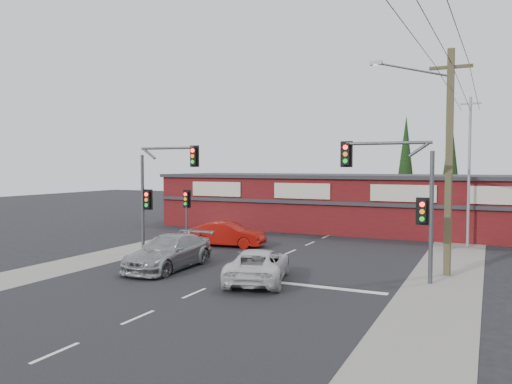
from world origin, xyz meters
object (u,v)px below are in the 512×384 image
at_px(white_suv, 258,265).
at_px(utility_pole, 446,154).
at_px(red_sedan, 228,234).
at_px(shop_building, 332,201).
at_px(silver_suv, 169,252).

relative_size(white_suv, utility_pole, 0.50).
distance_m(red_sedan, shop_building, 11.63).
bearing_deg(red_sedan, silver_suv, 177.10).
bearing_deg(white_suv, red_sedan, -69.58).
relative_size(white_suv, red_sedan, 1.10).
xyz_separation_m(red_sedan, shop_building, (3.19, 11.10, 1.39)).
bearing_deg(silver_suv, utility_pole, 17.68).
xyz_separation_m(silver_suv, red_sedan, (-0.60, 6.95, -0.05)).
distance_m(white_suv, silver_suv, 4.96).
distance_m(white_suv, red_sedan, 9.31).
height_order(white_suv, silver_suv, silver_suv).
height_order(shop_building, utility_pole, utility_pole).
relative_size(red_sedan, shop_building, 0.17).
bearing_deg(shop_building, silver_suv, -98.16).
bearing_deg(silver_suv, red_sedan, 93.84).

